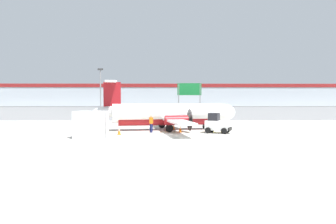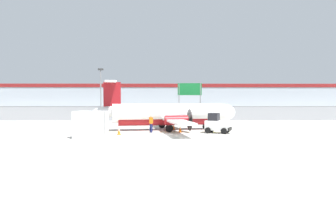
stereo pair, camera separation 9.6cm
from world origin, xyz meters
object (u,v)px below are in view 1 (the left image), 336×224
Objects in this scene: traffic_cone_far_left at (119,131)px; highway_sign at (189,92)px; parked_car_0 at (82,111)px; parked_car_3 at (235,112)px; parked_car_1 at (138,113)px; apron_light_pole at (101,90)px; commuter_airplane at (171,114)px; traffic_cone_near_left at (174,127)px; cargo_container at (91,125)px; ground_crew_worker at (151,123)px; baggage_tug at (217,124)px; traffic_cone_near_right at (180,129)px; parked_car_2 at (179,111)px.

highway_sign is at bearing 68.47° from traffic_cone_far_left.
traffic_cone_far_left is 32.38m from parked_car_0.
parked_car_0 is 27.41m from parked_car_3.
apron_light_pole is (-4.49, -8.41, 3.41)m from parked_car_1.
parked_car_1 is at bearing 90.13° from traffic_cone_far_left.
commuter_airplane reaches higher than traffic_cone_near_left.
cargo_container is 0.49× the size of highway_sign.
highway_sign reaches higher than ground_crew_worker.
parked_car_0 is (-8.76, 32.79, -0.21)m from cargo_container.
parked_car_1 is (-4.76, 19.42, -0.71)m from commuter_airplane.
commuter_airplane is at bearing -101.54° from highway_sign.
highway_sign is (7.94, -3.82, 3.24)m from parked_car_1.
traffic_cone_near_left is at bearing 66.60° from parked_car_3.
cargo_container is at bearing 61.60° from parked_car_3.
baggage_tug is at bearing -46.43° from apron_light_pole.
parked_car_3 is (10.86, 25.02, 0.58)m from traffic_cone_near_right.
ground_crew_worker reaches higher than traffic_cone_near_right.
parked_car_2 is 12.83m from highway_sign.
apron_light_pole is (-13.49, 14.18, 3.45)m from baggage_tug.
apron_light_pole is (-7.33, 13.58, 3.35)m from ground_crew_worker.
parked_car_2 is (7.02, 32.37, 0.58)m from traffic_cone_far_left.
commuter_airplane is 2.21× the size of apron_light_pole.
traffic_cone_far_left is 33.13m from parked_car_2.
baggage_tug is 4.03× the size of traffic_cone_near_left.
apron_light_pole is at bearing 32.79° from parked_car_3.
baggage_tug is 26.87m from parked_car_3.
parked_car_3 is (18.43, 29.28, -0.21)m from cargo_container.
apron_light_pole is 1.32× the size of highway_sign.
traffic_cone_far_left is 0.15× the size of parked_car_1.
commuter_airplane is 9.44× the size of ground_crew_worker.
parked_car_2 is (17.79, 1.84, 0.00)m from parked_car_0.
commuter_airplane is 6.00× the size of cargo_container.
parked_car_2 is at bearing 77.76° from traffic_cone_far_left.
cargo_container is 3.11m from traffic_cone_far_left.
parked_car_0 is (-19.71, 29.32, 0.04)m from baggage_tug.
traffic_cone_near_right is (7.57, 4.26, -0.79)m from cargo_container.
traffic_cone_near_left is 25.01m from parked_car_3.
highway_sign is (5.10, 18.16, 3.19)m from ground_crew_worker.
apron_light_pole is 13.25m from highway_sign.
traffic_cone_far_left is at bearing -111.53° from highway_sign.
highway_sign is (18.65, -10.55, 3.24)m from parked_car_0.
parked_car_2 is (7.08, 8.56, 0.00)m from parked_car_1.
apron_light_pole is (6.22, -15.13, 3.41)m from parked_car_0.
baggage_tug is 0.60× the size of parked_car_2.
traffic_cone_far_left is at bearing 88.53° from parked_car_1.
parked_car_3 is at bearing 39.52° from highway_sign.
traffic_cone_far_left is at bearing -160.11° from traffic_cone_near_right.
traffic_cone_near_left is (-3.94, 3.57, -0.54)m from baggage_tug.
baggage_tug is 35.33m from parked_car_0.
parked_car_1 is at bearing 104.90° from traffic_cone_near_left.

